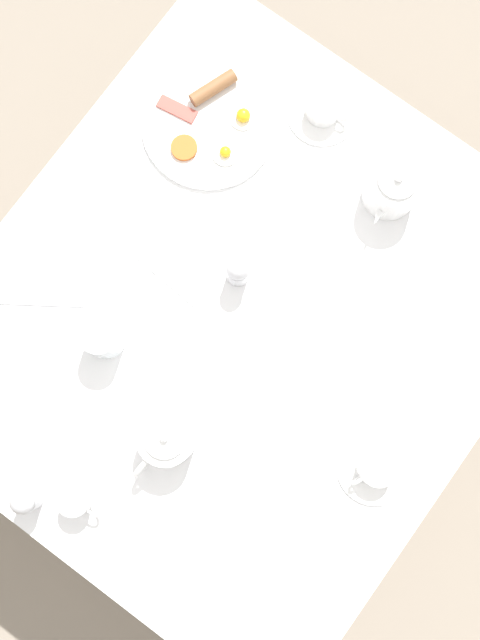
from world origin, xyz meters
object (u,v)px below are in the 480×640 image
Objects in this scene: knife_by_plate at (169,282)px; teacup_with_saucer_left at (376,468)px; creamer_jug at (77,500)px; teapot_far at (393,187)px; teapot_near at (167,438)px; fork_by_plate at (40,302)px; salt_grinder at (238,271)px; breakfast_plate at (210,123)px; teacup_with_saucer_right at (324,109)px; water_glass_tall at (103,337)px; pepper_grinder at (26,500)px.

teacup_with_saucer_left is at bearing -6.09° from knife_by_plate.
teapot_far is at bearing 80.93° from creamer_jug.
teapot_near reaches higher than fork_by_plate.
salt_grinder is at bearing 17.17° from teapot_near.
breakfast_plate is 3.25× the size of creamer_jug.
teacup_with_saucer_right is 0.75m from fork_by_plate.
creamer_jug is 0.49m from knife_by_plate.
water_glass_tall is at bearing -117.44° from salt_grinder.
teacup_with_saucer_left is 0.96× the size of fork_by_plate.
teapot_far is 2.26× the size of creamer_jug.
teacup_with_saucer_left is at bearing 10.75° from water_glass_tall.
teacup_with_saucer_left is at bearing -29.02° from breakfast_plate.
teapot_far is at bearing 121.68° from teacup_with_saucer_left.
pepper_grinder is (-0.22, -0.97, 0.00)m from teapot_far.
pepper_grinder is at bearing -89.99° from teacup_with_saucer_right.
fork_by_plate is (-0.39, 0.07, -0.05)m from teapot_near.
knife_by_plate is at bearing -39.83° from teapot_far.
salt_grinder is at bearing -33.10° from teapot_far.
pepper_grinder is 0.53m from knife_by_plate.
fork_by_plate is (-0.31, -0.30, -0.05)m from salt_grinder.
water_glass_tall is 1.03× the size of salt_grinder.
teapot_near is 1.08× the size of knife_by_plate.
teacup_with_saucer_left is at bearing 42.06° from creamer_jug.
breakfast_plate is 0.82m from teacup_with_saucer_left.
teapot_near is 1.92× the size of water_glass_tall.
pepper_grinder is at bearing -85.01° from knife_by_plate.
teapot_far is 1.08× the size of knife_by_plate.
pepper_grinder reaches higher than breakfast_plate.
creamer_jug reaches higher than teacup_with_saucer_right.
salt_grinder is (-0.47, 0.16, 0.03)m from teacup_with_saucer_left.
salt_grinder is (-0.16, -0.34, 0.00)m from teapot_far.
salt_grinder is at bearing 41.13° from knife_by_plate.
teacup_with_saucer_left is 1.00× the size of teacup_with_saucer_right.
teapot_far is (0.07, 0.70, 0.00)m from teapot_near.
teapot_far is at bearing -16.66° from teacup_with_saucer_right.
teacup_with_saucer_left is (0.72, -0.40, 0.01)m from breakfast_plate.
knife_by_plate is at bearing 80.12° from water_glass_tall.
water_glass_tall is 1.18× the size of creamer_jug.
teapot_far is at bearing -2.16° from teapot_near.
water_glass_tall is (0.11, -0.52, 0.05)m from breakfast_plate.
breakfast_plate is 0.69m from teapot_near.
water_glass_tall reaches higher than salt_grinder.
teacup_with_saucer_right is 0.98m from creamer_jug.
teacup_with_saucer_left reaches higher than fork_by_plate.
teacup_with_saucer_left is 0.50m from salt_grinder.
teapot_far is 1.31× the size of teacup_with_saucer_right.
teapot_near is 1.32× the size of teacup_with_saucer_left.
creamer_jug is 0.42m from fork_by_plate.
creamer_jug is 0.87× the size of pepper_grinder.
salt_grinder reaches higher than breakfast_plate.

